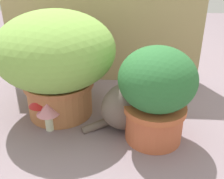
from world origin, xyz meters
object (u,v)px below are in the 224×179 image
(leafy_planter, at_px, (156,92))
(mushroom_ornament_pink, at_px, (48,111))
(grass_planter, at_px, (56,57))
(mushroom_ornament_red, at_px, (41,104))
(cat, at_px, (133,102))

(leafy_planter, distance_m, mushroom_ornament_pink, 0.47)
(grass_planter, height_order, mushroom_ornament_pink, grass_planter)
(mushroom_ornament_red, relative_size, mushroom_ornament_pink, 1.09)
(leafy_planter, height_order, mushroom_ornament_pink, leafy_planter)
(grass_planter, xyz_separation_m, cat, (0.35, -0.10, -0.16))
(mushroom_ornament_red, distance_m, mushroom_ornament_pink, 0.06)
(cat, relative_size, mushroom_ornament_red, 2.66)
(grass_planter, height_order, leafy_planter, grass_planter)
(grass_planter, relative_size, mushroom_ornament_pink, 4.01)
(leafy_planter, relative_size, cat, 1.03)
(grass_planter, relative_size, leafy_planter, 1.35)
(leafy_planter, bearing_deg, grass_planter, 157.58)
(mushroom_ornament_red, height_order, mushroom_ornament_pink, mushroom_ornament_red)
(leafy_planter, distance_m, cat, 0.15)
(grass_planter, relative_size, mushroom_ornament_red, 3.68)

